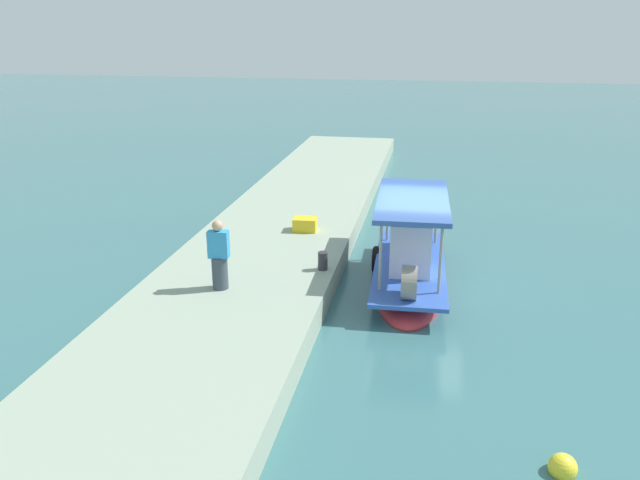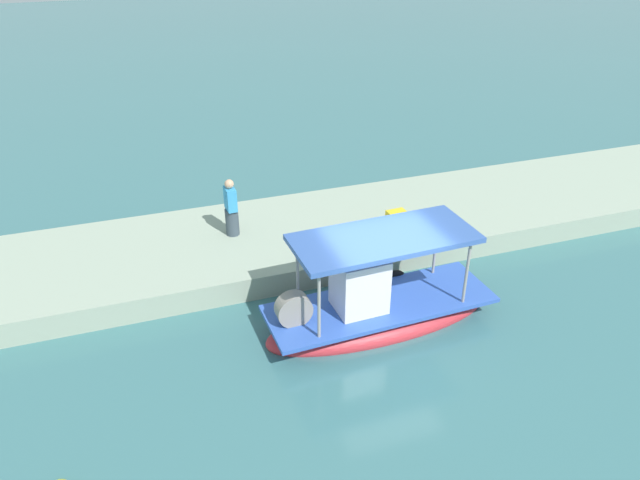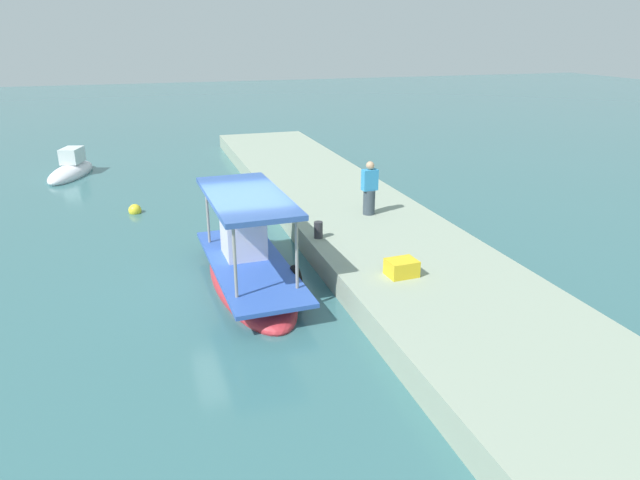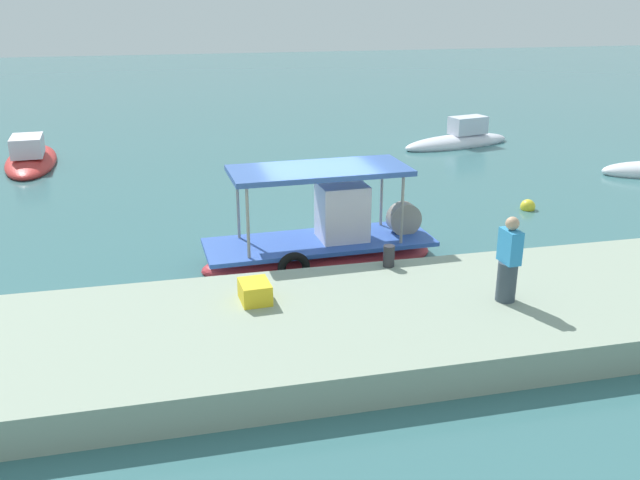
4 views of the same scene
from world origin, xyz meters
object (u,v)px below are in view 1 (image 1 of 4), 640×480
(mooring_bollard, at_px, (323,261))
(marker_buoy, at_px, (563,468))
(fisherman_near_bollard, at_px, (219,258))
(main_fishing_boat, at_px, (409,270))
(cargo_crate, at_px, (305,224))

(mooring_bollard, height_order, marker_buoy, mooring_bollard)
(fisherman_near_bollard, bearing_deg, mooring_bollard, 126.80)
(fisherman_near_bollard, relative_size, mooring_bollard, 3.59)
(marker_buoy, bearing_deg, fisherman_near_bollard, -122.49)
(main_fishing_boat, height_order, mooring_bollard, main_fishing_boat)
(fisherman_near_bollard, bearing_deg, main_fishing_boat, 120.56)
(cargo_crate, bearing_deg, mooring_bollard, 19.84)
(main_fishing_boat, bearing_deg, marker_buoy, 21.41)
(main_fishing_boat, xyz_separation_m, marker_buoy, (6.89, 2.70, -0.33))
(main_fishing_boat, height_order, fisherman_near_bollard, main_fishing_boat)
(fisherman_near_bollard, xyz_separation_m, mooring_bollard, (-1.58, 2.12, -0.52))
(cargo_crate, xyz_separation_m, marker_buoy, (8.98, 5.88, -0.74))
(fisherman_near_bollard, height_order, mooring_bollard, fisherman_near_bollard)
(mooring_bollard, xyz_separation_m, cargo_crate, (-2.99, -1.08, -0.04))
(mooring_bollard, distance_m, cargo_crate, 3.18)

